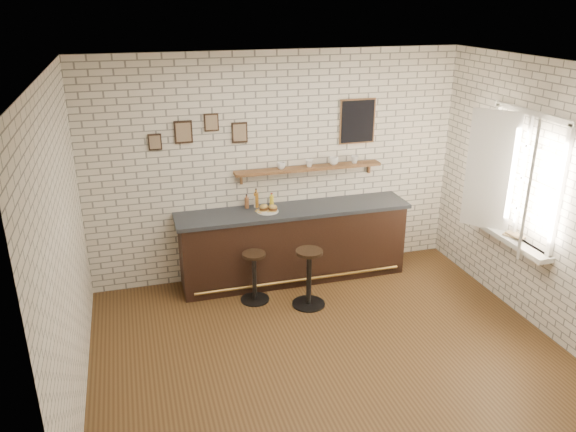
# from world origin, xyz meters

# --- Properties ---
(ground) EXTENTS (5.00, 5.00, 0.00)m
(ground) POSITION_xyz_m (0.00, 0.00, 0.00)
(ground) COLOR brown
(ground) RESTS_ON ground
(bar_counter) EXTENTS (3.10, 0.65, 1.01)m
(bar_counter) POSITION_xyz_m (0.13, 1.70, 0.51)
(bar_counter) COLOR black
(bar_counter) RESTS_ON ground
(sandwich_plate) EXTENTS (0.28, 0.28, 0.01)m
(sandwich_plate) POSITION_xyz_m (-0.23, 1.68, 1.02)
(sandwich_plate) COLOR white
(sandwich_plate) RESTS_ON bar_counter
(ciabatta_sandwich) EXTENTS (0.26, 0.20, 0.08)m
(ciabatta_sandwich) POSITION_xyz_m (-0.21, 1.68, 1.06)
(ciabatta_sandwich) COLOR tan
(ciabatta_sandwich) RESTS_ON sandwich_plate
(potato_chips) EXTENTS (0.26, 0.18, 0.00)m
(potato_chips) POSITION_xyz_m (-0.24, 1.68, 1.02)
(potato_chips) COLOR #E6BC51
(potato_chips) RESTS_ON sandwich_plate
(bitters_bottle_brown) EXTENTS (0.06, 0.06, 0.19)m
(bitters_bottle_brown) POSITION_xyz_m (-0.45, 1.89, 1.09)
(bitters_bottle_brown) COLOR brown
(bitters_bottle_brown) RESTS_ON bar_counter
(bitters_bottle_white) EXTENTS (0.05, 0.05, 0.21)m
(bitters_bottle_white) POSITION_xyz_m (-0.33, 1.89, 1.09)
(bitters_bottle_white) COLOR beige
(bitters_bottle_white) RESTS_ON bar_counter
(bitters_bottle_amber) EXTENTS (0.06, 0.06, 0.25)m
(bitters_bottle_amber) POSITION_xyz_m (-0.32, 1.89, 1.11)
(bitters_bottle_amber) COLOR #905817
(bitters_bottle_amber) RESTS_ON bar_counter
(condiment_bottle_yellow) EXTENTS (0.05, 0.05, 0.17)m
(condiment_bottle_yellow) POSITION_xyz_m (-0.11, 1.89, 1.08)
(condiment_bottle_yellow) COLOR yellow
(condiment_bottle_yellow) RESTS_ON bar_counter
(bar_stool_left) EXTENTS (0.36, 0.36, 0.66)m
(bar_stool_left) POSITION_xyz_m (-0.52, 1.24, 0.35)
(bar_stool_left) COLOR black
(bar_stool_left) RESTS_ON ground
(bar_stool_right) EXTENTS (0.41, 0.41, 0.74)m
(bar_stool_right) POSITION_xyz_m (0.10, 0.94, 0.40)
(bar_stool_right) COLOR black
(bar_stool_right) RESTS_ON ground
(wall_shelf) EXTENTS (2.00, 0.18, 0.18)m
(wall_shelf) POSITION_xyz_m (0.40, 1.90, 1.48)
(wall_shelf) COLOR brown
(wall_shelf) RESTS_ON ground
(shelf_cup_a) EXTENTS (0.12, 0.12, 0.09)m
(shelf_cup_a) POSITION_xyz_m (0.02, 1.90, 1.55)
(shelf_cup_a) COLOR white
(shelf_cup_a) RESTS_ON wall_shelf
(shelf_cup_b) EXTENTS (0.14, 0.14, 0.09)m
(shelf_cup_b) POSITION_xyz_m (0.41, 1.90, 1.55)
(shelf_cup_b) COLOR white
(shelf_cup_b) RESTS_ON wall_shelf
(shelf_cup_c) EXTENTS (0.16, 0.16, 0.10)m
(shelf_cup_c) POSITION_xyz_m (0.75, 1.90, 1.55)
(shelf_cup_c) COLOR white
(shelf_cup_c) RESTS_ON wall_shelf
(shelf_cup_d) EXTENTS (0.15, 0.15, 0.10)m
(shelf_cup_d) POSITION_xyz_m (1.05, 1.90, 1.55)
(shelf_cup_d) COLOR white
(shelf_cup_d) RESTS_ON wall_shelf
(back_wall_decor) EXTENTS (2.96, 0.02, 0.56)m
(back_wall_decor) POSITION_xyz_m (0.23, 1.98, 2.05)
(back_wall_decor) COLOR black
(back_wall_decor) RESTS_ON ground
(window_sill) EXTENTS (0.20, 1.35, 0.06)m
(window_sill) POSITION_xyz_m (2.40, 0.30, 0.90)
(window_sill) COLOR white
(window_sill) RESTS_ON ground
(casement_window) EXTENTS (0.40, 1.30, 1.56)m
(casement_window) POSITION_xyz_m (2.36, 0.30, 1.65)
(casement_window) COLOR white
(casement_window) RESTS_ON ground
(book_lower) EXTENTS (0.25, 0.27, 0.02)m
(book_lower) POSITION_xyz_m (2.38, 0.23, 0.94)
(book_lower) COLOR tan
(book_lower) RESTS_ON window_sill
(book_upper) EXTENTS (0.18, 0.24, 0.02)m
(book_upper) POSITION_xyz_m (2.38, 0.23, 0.96)
(book_upper) COLOR tan
(book_upper) RESTS_ON book_lower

